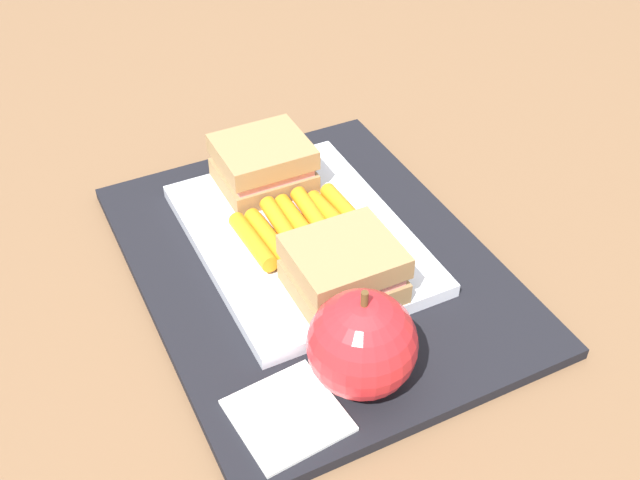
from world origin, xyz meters
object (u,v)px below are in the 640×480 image
at_px(apple, 362,344).
at_px(carrot_sticks_bundle, 300,226).
at_px(sandwich_half_right, 344,269).
at_px(sandwich_half_left, 263,164).
at_px(food_tray, 301,237).
at_px(paper_napkin, 288,415).

bearing_deg(apple, carrot_sticks_bundle, 170.31).
distance_m(sandwich_half_right, apple, 0.08).
relative_size(sandwich_half_left, sandwich_half_right, 1.00).
height_order(carrot_sticks_bundle, apple, apple).
relative_size(food_tray, apple, 2.62).
height_order(food_tray, sandwich_half_left, sandwich_half_left).
distance_m(food_tray, paper_napkin, 0.18).
bearing_deg(sandwich_half_right, paper_napkin, -46.21).
bearing_deg(food_tray, apple, -9.62).
relative_size(carrot_sticks_bundle, apple, 1.16).
bearing_deg(apple, sandwich_half_right, 161.11).
bearing_deg(food_tray, carrot_sticks_bundle, 125.12).
bearing_deg(sandwich_half_left, food_tray, 0.00).
height_order(sandwich_half_right, apple, apple).
bearing_deg(carrot_sticks_bundle, apple, -9.69).
xyz_separation_m(food_tray, carrot_sticks_bundle, (-0.00, 0.00, 0.01)).
relative_size(sandwich_half_right, paper_napkin, 1.14).
relative_size(food_tray, sandwich_half_right, 2.88).
xyz_separation_m(food_tray, paper_napkin, (0.16, -0.09, -0.00)).
distance_m(carrot_sticks_bundle, apple, 0.16).
bearing_deg(sandwich_half_left, apple, -6.43).
bearing_deg(carrot_sticks_bundle, sandwich_half_left, -179.85).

